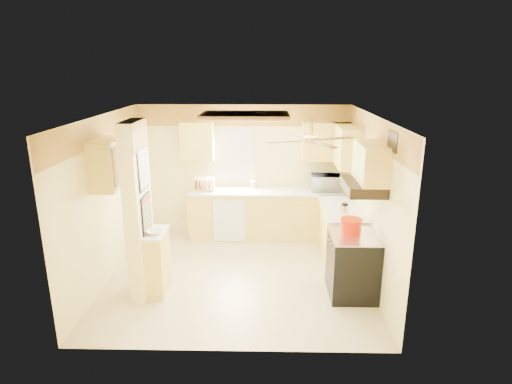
{
  "coord_description": "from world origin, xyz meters",
  "views": [
    {
      "loc": [
        0.41,
        -6.14,
        3.19
      ],
      "look_at": [
        0.27,
        0.35,
        1.27
      ],
      "focal_mm": 30.0,
      "sensor_mm": 36.0,
      "label": 1
    }
  ],
  "objects_px": {
    "stove": "(352,265)",
    "kettle": "(344,210)",
    "microwave": "(326,183)",
    "dutch_oven": "(351,226)",
    "bowl": "(154,232)"
  },
  "relations": [
    {
      "from": "stove",
      "to": "dutch_oven",
      "type": "distance_m",
      "value": 0.57
    },
    {
      "from": "bowl",
      "to": "dutch_oven",
      "type": "relative_size",
      "value": 0.71
    },
    {
      "from": "bowl",
      "to": "microwave",
      "type": "bearing_deg",
      "value": 39.75
    },
    {
      "from": "stove",
      "to": "kettle",
      "type": "xyz_separation_m",
      "value": [
        -0.02,
        0.72,
        0.58
      ]
    },
    {
      "from": "dutch_oven",
      "to": "kettle",
      "type": "height_order",
      "value": "kettle"
    },
    {
      "from": "kettle",
      "to": "dutch_oven",
      "type": "bearing_deg",
      "value": -91.56
    },
    {
      "from": "bowl",
      "to": "kettle",
      "type": "xyz_separation_m",
      "value": [
        2.78,
        0.8,
        0.07
      ]
    },
    {
      "from": "stove",
      "to": "kettle",
      "type": "relative_size",
      "value": 4.38
    },
    {
      "from": "kettle",
      "to": "stove",
      "type": "bearing_deg",
      "value": -88.49
    },
    {
      "from": "stove",
      "to": "microwave",
      "type": "xyz_separation_m",
      "value": [
        -0.12,
        2.16,
        0.63
      ]
    },
    {
      "from": "microwave",
      "to": "dutch_oven",
      "type": "height_order",
      "value": "microwave"
    },
    {
      "from": "microwave",
      "to": "kettle",
      "type": "bearing_deg",
      "value": 95.28
    },
    {
      "from": "microwave",
      "to": "kettle",
      "type": "relative_size",
      "value": 2.58
    },
    {
      "from": "microwave",
      "to": "bowl",
      "type": "xyz_separation_m",
      "value": [
        -2.68,
        -2.23,
        -0.12
      ]
    },
    {
      "from": "microwave",
      "to": "bowl",
      "type": "height_order",
      "value": "microwave"
    }
  ]
}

